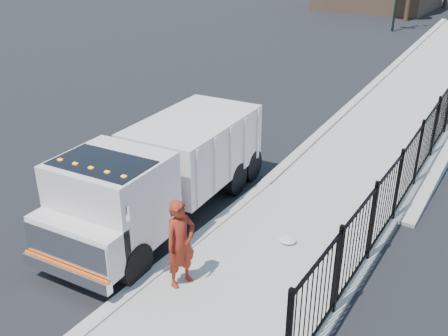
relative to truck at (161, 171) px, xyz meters
The scene contains 6 objects.
ground 2.18m from the truck, 38.77° to the right, with size 120.00×120.00×0.00m, color black.
curb 3.59m from the truck, 66.36° to the right, with size 0.30×12.00×0.16m, color #ADAAA3.
ramp 15.37m from the truck, 76.89° to the left, with size 3.95×24.00×1.70m, color #9E998E.
truck is the anchor object (origin of this frame).
worker 2.81m from the truck, 43.37° to the right, with size 0.68×0.44×1.86m, color maroon.
debris 3.43m from the truck, 10.08° to the left, with size 0.41×0.41×0.10m, color silver.
Camera 1 is at (5.76, -7.24, 6.45)m, focal length 40.00 mm.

